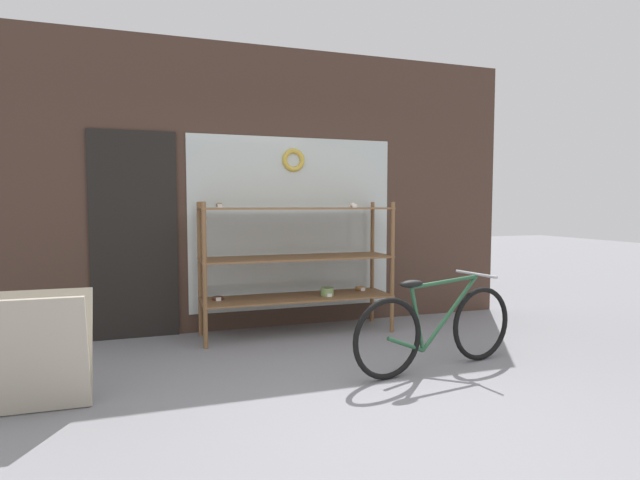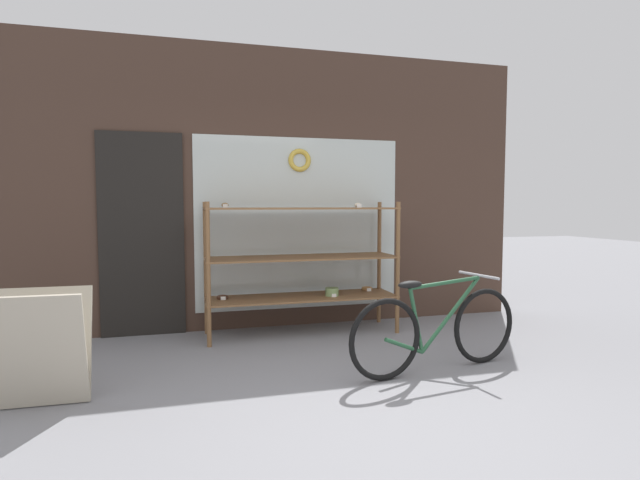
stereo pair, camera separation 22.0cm
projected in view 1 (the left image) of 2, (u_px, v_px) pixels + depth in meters
ground_plane at (368, 418)px, 3.19m from camera, size 30.00×30.00×0.00m
storefront_facade at (271, 192)px, 5.50m from camera, size 5.69×0.13×3.07m
display_case at (298, 258)px, 5.22m from camera, size 1.99×0.56×1.39m
bicycle at (437, 328)px, 4.11m from camera, size 1.63×0.48×0.78m
sandwich_board at (41, 353)px, 3.25m from camera, size 0.60×0.39×0.78m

